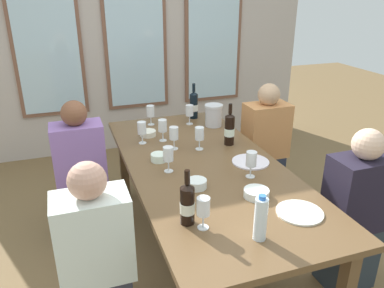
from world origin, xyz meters
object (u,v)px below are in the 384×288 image
wine_bottle_0 (187,204)px  white_plate_0 (251,162)px  metal_pitcher (214,115)px  wine_glass_1 (163,127)px  wine_glass_8 (203,207)px  seated_person_3 (355,215)px  water_bottle (261,219)px  seated_person_2 (97,263)px  tasting_bowl_2 (159,157)px  tasting_bowl_0 (256,193)px  dining_table (205,174)px  wine_bottle_2 (230,129)px  wine_glass_6 (199,135)px  wine_glass_3 (142,129)px  seated_person_0 (81,173)px  seated_person_1 (265,147)px  white_plate_1 (300,212)px  tasting_bowl_3 (148,133)px  wine_glass_2 (190,111)px  wine_glass_4 (174,134)px  tasting_bowl_1 (197,184)px  wine_bottle_1 (194,105)px  wine_glass_7 (151,112)px  wine_glass_5 (251,160)px  wine_glass_0 (168,154)px

wine_bottle_0 → white_plate_0: bearing=40.3°
metal_pitcher → wine_glass_1: (-0.51, -0.19, 0.02)m
wine_glass_8 → seated_person_3: 1.12m
white_plate_0 → wine_glass_1: 0.76m
water_bottle → seated_person_2: size_ratio=0.22×
white_plate_0 → seated_person_3: seated_person_3 is taller
tasting_bowl_2 → tasting_bowl_0: bearing=-58.0°
dining_table → wine_bottle_2: bearing=42.7°
wine_glass_6 → dining_table: bearing=-102.2°
wine_bottle_2 → wine_glass_8: size_ratio=1.86×
wine_glass_3 → seated_person_0: (-0.48, 0.06, -0.33)m
metal_pitcher → wine_glass_3: size_ratio=1.09×
tasting_bowl_0 → seated_person_1: seated_person_1 is taller
white_plate_1 → wine_glass_3: wine_glass_3 is taller
white_plate_0 → tasting_bowl_3: 0.92m
wine_glass_6 → seated_person_3: seated_person_3 is taller
tasting_bowl_3 → wine_glass_2: bearing=20.9°
metal_pitcher → wine_bottle_0: (-0.68, -1.32, 0.02)m
seated_person_0 → wine_glass_1: bearing=-5.6°
wine_bottle_0 → wine_glass_4: (0.21, 0.95, 0.00)m
white_plate_1 → wine_glass_2: bearing=93.8°
tasting_bowl_3 → seated_person_1: seated_person_1 is taller
tasting_bowl_1 → wine_glass_6: wine_glass_6 is taller
wine_glass_8 → tasting_bowl_0: bearing=25.0°
dining_table → tasting_bowl_1: 0.33m
white_plate_0 → wine_bottle_1: (-0.06, 1.03, 0.12)m
white_plate_1 → wine_glass_7: size_ratio=1.45×
white_plate_0 → wine_glass_6: wine_glass_6 is taller
wine_bottle_1 → wine_glass_5: 1.22m
tasting_bowl_1 → water_bottle: water_bottle is taller
metal_pitcher → tasting_bowl_0: 1.22m
dining_table → white_plate_1: white_plate_1 is taller
metal_pitcher → water_bottle: water_bottle is taller
wine_bottle_0 → wine_glass_1: 1.14m
water_bottle → wine_glass_4: (-0.08, 1.18, 0.00)m
dining_table → white_plate_0: size_ratio=8.52×
wine_bottle_1 → wine_glass_0: (-0.52, -0.97, -0.00)m
tasting_bowl_0 → dining_table: bearing=105.1°
seated_person_1 → wine_glass_6: bearing=-157.5°
wine_bottle_1 → wine_glass_0: wine_bottle_1 is taller
white_plate_0 → wine_glass_5: (-0.10, -0.19, 0.11)m
wine_bottle_2 → wine_glass_3: bearing=158.9°
wine_bottle_0 → seated_person_1: bearing=46.4°
wine_glass_4 → wine_glass_6: size_ratio=1.00×
wine_glass_5 → wine_bottle_2: bearing=80.2°
tasting_bowl_2 → seated_person_2: seated_person_2 is taller
wine_glass_7 → wine_bottle_2: bearing=-53.7°
wine_bottle_1 → seated_person_1: size_ratio=0.29×
wine_glass_2 → seated_person_1: bearing=-21.4°
tasting_bowl_3 → wine_glass_2: size_ratio=0.75×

